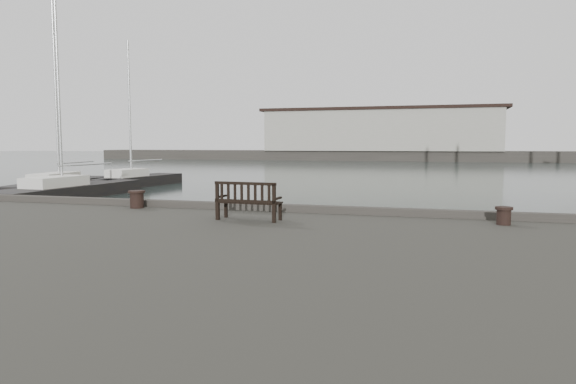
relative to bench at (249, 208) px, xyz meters
name	(u,v)px	position (x,y,z in m)	size (l,w,h in m)	color
ground	(298,270)	(0.67, 1.87, -1.83)	(400.00, 400.00, 0.00)	black
pontoon	(0,199)	(-19.33, 11.87, -1.58)	(2.00, 24.00, 0.50)	#9C9991
breakwater	(397,139)	(-3.88, 93.87, 2.46)	(140.00, 9.50, 12.20)	#383530
bench	(249,208)	(0.00, 0.00, 0.00)	(1.52, 0.58, 0.86)	black
bollard_left	(137,199)	(-3.73, 1.26, -0.04)	(0.45, 0.45, 0.48)	black
bollard_right	(504,216)	(5.53, 0.92, -0.08)	(0.37, 0.37, 0.39)	black
yacht_b	(64,189)	(-20.58, 18.52, -1.59)	(4.27, 11.37, 14.54)	black
yacht_c	(69,194)	(-17.53, 15.31, -1.59)	(2.87, 11.19, 14.77)	black
yacht_d	(136,183)	(-18.74, 24.37, -1.60)	(3.34, 9.53, 11.78)	black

